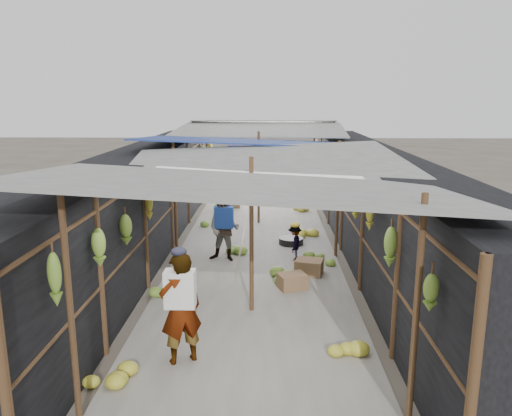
# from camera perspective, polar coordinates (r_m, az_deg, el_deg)

# --- Properties ---
(aisle_slab) EXTENTS (3.60, 16.00, 0.02)m
(aisle_slab) POSITION_cam_1_polar(r_m,az_deg,el_deg) (11.84, 0.06, -4.67)
(aisle_slab) COLOR #9E998E
(aisle_slab) RESTS_ON ground
(stall_left) EXTENTS (1.40, 15.00, 2.30)m
(stall_left) POSITION_cam_1_polar(r_m,az_deg,el_deg) (11.93, -13.01, 0.78)
(stall_left) COLOR black
(stall_left) RESTS_ON ground
(stall_right) EXTENTS (1.40, 15.00, 2.30)m
(stall_right) POSITION_cam_1_polar(r_m,az_deg,el_deg) (11.81, 13.28, 0.65)
(stall_right) COLOR black
(stall_right) RESTS_ON ground
(crate_near) EXTENTS (0.62, 0.55, 0.32)m
(crate_near) POSITION_cam_1_polar(r_m,az_deg,el_deg) (10.19, 6.08, -6.76)
(crate_near) COLOR #8D6447
(crate_near) RESTS_ON ground
(crate_mid) EXTENTS (0.60, 0.54, 0.30)m
(crate_mid) POSITION_cam_1_polar(r_m,az_deg,el_deg) (9.43, 4.16, -8.40)
(crate_mid) COLOR #8D6447
(crate_mid) RESTS_ON ground
(crate_back) EXTENTS (0.52, 0.44, 0.31)m
(crate_back) POSITION_cam_1_polar(r_m,az_deg,el_deg) (16.23, -2.72, 0.57)
(crate_back) COLOR #8D6447
(crate_back) RESTS_ON ground
(black_basin) EXTENTS (0.59, 0.59, 0.18)m
(black_basin) POSITION_cam_1_polar(r_m,az_deg,el_deg) (12.19, 4.03, -3.82)
(black_basin) COLOR black
(black_basin) RESTS_ON ground
(vendor_elderly) EXTENTS (0.68, 0.59, 1.56)m
(vendor_elderly) POSITION_cam_1_polar(r_m,az_deg,el_deg) (6.80, -8.60, -11.31)
(vendor_elderly) COLOR white
(vendor_elderly) RESTS_ON ground
(shopper_blue) EXTENTS (0.82, 0.70, 1.44)m
(shopper_blue) POSITION_cam_1_polar(r_m,az_deg,el_deg) (10.85, -3.66, -2.39)
(shopper_blue) COLOR #1F3D9E
(shopper_blue) RESTS_ON ground
(vendor_seated) EXTENTS (0.37, 0.55, 0.80)m
(vendor_seated) POSITION_cam_1_polar(r_m,az_deg,el_deg) (10.95, 4.45, -4.03)
(vendor_seated) COLOR #4D4742
(vendor_seated) RESTS_ON ground
(market_canopy) EXTENTS (5.62, 15.20, 2.77)m
(market_canopy) POSITION_cam_1_polar(r_m,az_deg,el_deg) (11.71, 0.24, 7.13)
(market_canopy) COLOR brown
(market_canopy) RESTS_ON ground
(hanging_bananas) EXTENTS (3.95, 13.69, 0.83)m
(hanging_bananas) POSITION_cam_1_polar(r_m,az_deg,el_deg) (11.69, -0.01, 3.32)
(hanging_bananas) COLOR olive
(hanging_bananas) RESTS_ON ground
(floor_bananas) EXTENTS (3.65, 10.14, 0.35)m
(floor_bananas) POSITION_cam_1_polar(r_m,az_deg,el_deg) (11.09, -0.82, -5.13)
(floor_bananas) COLOR olive
(floor_bananas) RESTS_ON ground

